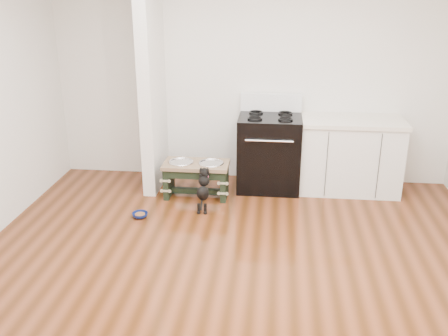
# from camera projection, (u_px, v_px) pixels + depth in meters

# --- Properties ---
(ground) EXTENTS (5.00, 5.00, 0.00)m
(ground) POSITION_uv_depth(u_px,v_px,m) (233.00, 281.00, 4.36)
(ground) COLOR #44210C
(ground) RESTS_ON ground
(room_shell) EXTENTS (5.00, 5.00, 5.00)m
(room_shell) POSITION_uv_depth(u_px,v_px,m) (234.00, 98.00, 3.79)
(room_shell) COLOR silver
(room_shell) RESTS_ON ground
(partition_wall) EXTENTS (0.15, 0.80, 2.70)m
(partition_wall) POSITION_uv_depth(u_px,v_px,m) (152.00, 79.00, 5.96)
(partition_wall) COLOR silver
(partition_wall) RESTS_ON ground
(oven_range) EXTENTS (0.76, 0.69, 1.14)m
(oven_range) POSITION_uv_depth(u_px,v_px,m) (269.00, 151.00, 6.17)
(oven_range) COLOR black
(oven_range) RESTS_ON ground
(cabinet_run) EXTENTS (1.24, 0.64, 0.91)m
(cabinet_run) POSITION_uv_depth(u_px,v_px,m) (349.00, 155.00, 6.10)
(cabinet_run) COLOR silver
(cabinet_run) RESTS_ON ground
(dog_feeder) EXTENTS (0.78, 0.41, 0.44)m
(dog_feeder) POSITION_uv_depth(u_px,v_px,m) (196.00, 173.00, 5.96)
(dog_feeder) COLOR black
(dog_feeder) RESTS_ON ground
(puppy) EXTENTS (0.14, 0.40, 0.47)m
(puppy) POSITION_uv_depth(u_px,v_px,m) (203.00, 188.00, 5.63)
(puppy) COLOR black
(puppy) RESTS_ON ground
(floor_bowl) EXTENTS (0.21, 0.21, 0.05)m
(floor_bowl) POSITION_uv_depth(u_px,v_px,m) (140.00, 215.00, 5.51)
(floor_bowl) COLOR #0C1A57
(floor_bowl) RESTS_ON ground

